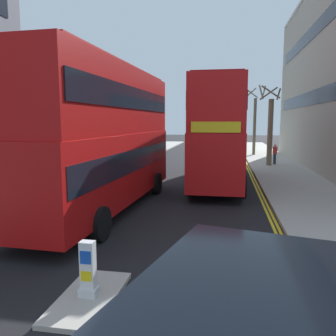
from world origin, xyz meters
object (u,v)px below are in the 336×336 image
at_px(keep_left_bollard, 88,271).
at_px(double_decker_bus_away, 104,134).
at_px(double_decker_bus_oncoming, 219,130).
at_px(pedestrian_far, 275,154).

distance_m(keep_left_bollard, double_decker_bus_away, 7.37).
xyz_separation_m(keep_left_bollard, double_decker_bus_oncoming, (2.18, 13.31, 2.42)).
xyz_separation_m(double_decker_bus_away, pedestrian_far, (8.54, 15.12, -2.04)).
bearing_deg(pedestrian_far, double_decker_bus_oncoming, -116.80).
bearing_deg(pedestrian_far, double_decker_bus_away, -119.45).
bearing_deg(keep_left_bollard, double_decker_bus_away, 107.44).
xyz_separation_m(double_decker_bus_away, double_decker_bus_oncoming, (4.27, 6.67, 0.00)).
relative_size(keep_left_bollard, pedestrian_far, 0.69).
bearing_deg(double_decker_bus_oncoming, double_decker_bus_away, -122.61).
height_order(keep_left_bollard, double_decker_bus_away, double_decker_bus_away).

